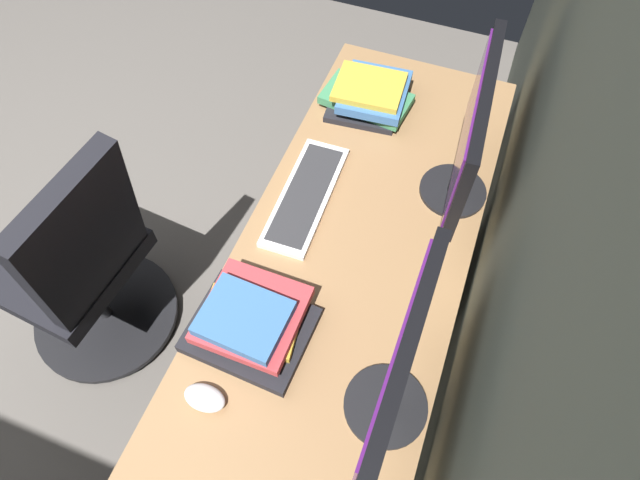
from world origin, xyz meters
name	(u,v)px	position (x,y,z in m)	size (l,w,h in m)	color
wall_back	(557,274)	(0.00, 1.99, 1.30)	(4.57, 0.10, 2.60)	slate
desk	(337,301)	(-0.14, 1.61, 0.66)	(1.95, 0.64, 0.73)	#936D47
drawer_pedestal	(368,276)	(-0.41, 1.63, 0.35)	(0.40, 0.51, 0.69)	#936D47
monitor_primary	(396,374)	(0.12, 1.82, 0.97)	(0.50, 0.20, 0.42)	black
monitor_secondary	(470,136)	(-0.57, 1.82, 0.97)	(0.52, 0.20, 0.42)	black
keyboard_main	(306,195)	(-0.39, 1.41, 0.74)	(0.42, 0.15, 0.02)	silver
mouse_main	(205,398)	(0.25, 1.41, 0.75)	(0.06, 0.10, 0.03)	silver
book_stack_near	(250,322)	(0.05, 1.44, 0.78)	(0.26, 0.31, 0.12)	black
book_stack_far	(369,96)	(-0.82, 1.47, 0.78)	(0.25, 0.30, 0.10)	black
office_chair	(83,271)	(-0.04, 0.75, 0.46)	(0.56, 0.57, 0.97)	black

